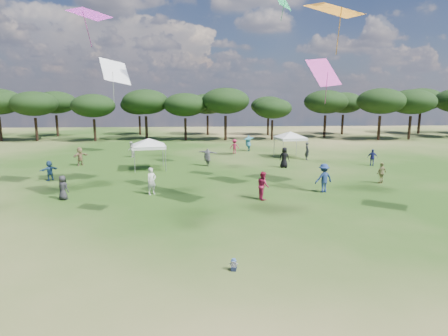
% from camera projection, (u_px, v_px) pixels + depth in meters
% --- Properties ---
extents(ground, '(140.00, 140.00, 0.00)m').
position_uv_depth(ground, '(218.00, 306.00, 11.32)').
color(ground, '#284815').
rests_on(ground, ground).
extents(tree_line, '(108.78, 17.63, 7.77)m').
position_uv_depth(tree_line, '(218.00, 102.00, 56.93)').
color(tree_line, black).
rests_on(tree_line, ground).
extents(tent_left, '(5.46, 5.46, 3.03)m').
position_uv_depth(tent_left, '(149.00, 140.00, 32.25)').
color(tent_left, gray).
rests_on(tent_left, ground).
extents(tent_right, '(5.49, 5.49, 3.01)m').
position_uv_depth(tent_right, '(290.00, 133.00, 38.83)').
color(tent_right, gray).
rests_on(tent_right, ground).
extents(toddler, '(0.33, 0.35, 0.46)m').
position_uv_depth(toddler, '(234.00, 265.00, 13.62)').
color(toddler, black).
rests_on(toddler, ground).
extents(festival_crowd, '(28.32, 22.63, 1.92)m').
position_uv_depth(festival_crowd, '(221.00, 158.00, 33.61)').
color(festival_crowd, black).
rests_on(festival_crowd, ground).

